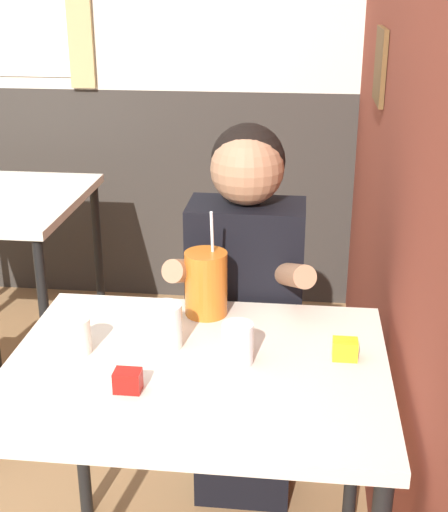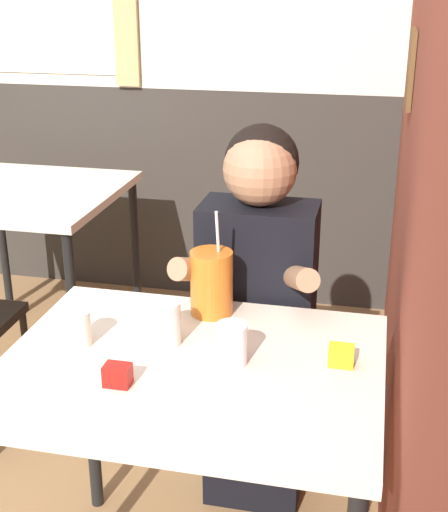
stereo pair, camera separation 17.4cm
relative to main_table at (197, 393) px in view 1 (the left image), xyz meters
name	(u,v)px [view 1 (the left image)]	position (x,y,z in m)	size (l,w,h in m)	color
brick_wall_right	(400,71)	(0.52, 0.85, 0.67)	(0.08, 4.35, 2.70)	brown
back_wall	(121,35)	(-0.67, 2.05, 0.67)	(5.29, 0.09, 2.70)	beige
main_table	(197,393)	(0.00, 0.00, 0.00)	(0.91, 0.71, 0.76)	beige
person_seated	(245,314)	(0.08, 0.48, -0.02)	(0.42, 0.41, 1.24)	black
cocktail_pitcher	(206,283)	(-0.01, 0.27, 0.17)	(0.12, 0.12, 0.30)	#C6661E
glass_near_pitcher	(238,343)	(0.10, 0.02, 0.13)	(0.08, 0.08, 0.10)	silver
glass_center	(166,325)	(-0.09, 0.08, 0.14)	(0.08, 0.08, 0.11)	silver
glass_far_side	(78,335)	(-0.30, 0.02, 0.13)	(0.06, 0.06, 0.09)	silver
condiment_ketchup	(128,381)	(-0.13, -0.14, 0.11)	(0.06, 0.04, 0.05)	#B7140F
condiment_mustard	(345,349)	(0.35, 0.06, 0.11)	(0.06, 0.04, 0.05)	yellow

